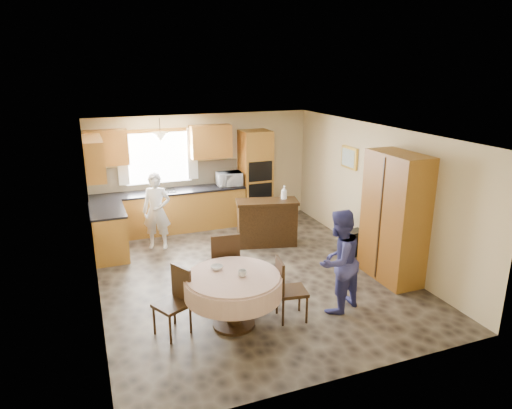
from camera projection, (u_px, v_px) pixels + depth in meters
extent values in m
cube|color=brown|center=(249.00, 274.00, 8.02)|extent=(5.00, 6.00, 0.01)
cube|color=white|center=(249.00, 132.00, 7.28)|extent=(5.00, 6.00, 0.01)
cube|color=#CFB884|center=(203.00, 170.00, 10.32)|extent=(5.00, 0.02, 2.50)
cube|color=#CFB884|center=(344.00, 282.00, 4.97)|extent=(5.00, 0.02, 2.50)
cube|color=#CFB884|center=(92.00, 224.00, 6.79)|extent=(0.02, 6.00, 2.50)
cube|color=#CFB884|center=(375.00, 192.00, 8.51)|extent=(0.02, 6.00, 2.50)
cube|color=white|center=(158.00, 158.00, 9.86)|extent=(1.40, 0.03, 1.10)
cube|color=white|center=(122.00, 158.00, 9.54)|extent=(0.22, 0.02, 1.15)
cube|color=white|center=(192.00, 154.00, 10.06)|extent=(0.22, 0.02, 1.15)
cube|color=#B3812F|center=(170.00, 212.00, 10.00)|extent=(3.30, 0.60, 0.88)
cube|color=black|center=(169.00, 192.00, 9.87)|extent=(3.30, 0.64, 0.04)
cube|color=#B3812F|center=(109.00, 233.00, 8.73)|extent=(0.60, 1.20, 0.88)
cube|color=black|center=(107.00, 210.00, 8.60)|extent=(0.64, 1.20, 0.04)
cube|color=#C1AE88|center=(166.00, 176.00, 10.04)|extent=(3.30, 0.02, 0.55)
cube|color=#C57E31|center=(106.00, 148.00, 9.28)|extent=(0.85, 0.33, 0.72)
cube|color=#C57E31|center=(211.00, 141.00, 10.04)|extent=(0.90, 0.33, 0.72)
cube|color=#C57E31|center=(94.00, 158.00, 8.26)|extent=(0.33, 1.20, 0.72)
cube|color=#B3812F|center=(255.00, 177.00, 10.50)|extent=(0.66, 0.62, 2.12)
cube|color=black|center=(261.00, 171.00, 10.16)|extent=(0.56, 0.01, 0.45)
cube|color=black|center=(260.00, 193.00, 10.31)|extent=(0.56, 0.01, 0.45)
cone|color=beige|center=(160.00, 137.00, 9.28)|extent=(0.36, 0.36, 0.18)
cube|color=#38220F|center=(267.00, 224.00, 9.23)|extent=(1.31, 0.79, 0.88)
cube|color=black|center=(355.00, 243.00, 8.78)|extent=(0.40, 0.31, 0.49)
cube|color=#B3812F|center=(394.00, 218.00, 7.59)|extent=(0.57, 1.14, 2.18)
cylinder|color=#38220F|center=(234.00, 303.00, 6.35)|extent=(0.20, 0.20, 0.71)
cylinder|color=#38220F|center=(234.00, 324.00, 6.45)|extent=(0.60, 0.60, 0.04)
cylinder|color=beige|center=(233.00, 277.00, 6.23)|extent=(1.29, 1.29, 0.05)
cylinder|color=beige|center=(233.00, 286.00, 6.27)|extent=(1.35, 1.35, 0.28)
cube|color=#38220F|center=(172.00, 305.00, 6.12)|extent=(0.55, 0.55, 0.05)
cube|color=#38220F|center=(181.00, 283.00, 6.18)|extent=(0.21, 0.36, 0.48)
cylinder|color=#38220F|center=(162.00, 329.00, 5.97)|extent=(0.03, 0.03, 0.41)
cylinder|color=#38220F|center=(188.00, 324.00, 6.09)|extent=(0.03, 0.03, 0.41)
cylinder|color=#38220F|center=(157.00, 316.00, 6.28)|extent=(0.03, 0.03, 0.41)
cylinder|color=#38220F|center=(182.00, 311.00, 6.40)|extent=(0.03, 0.03, 0.41)
cube|color=#38220F|center=(223.00, 265.00, 7.20)|extent=(0.52, 0.52, 0.06)
cube|color=#38220F|center=(226.00, 252.00, 6.92)|extent=(0.45, 0.09, 0.56)
cylinder|color=#38220F|center=(215.00, 287.00, 7.03)|extent=(0.04, 0.04, 0.48)
cylinder|color=#38220F|center=(240.00, 283.00, 7.17)|extent=(0.04, 0.04, 0.48)
cylinder|color=#38220F|center=(208.00, 276.00, 7.39)|extent=(0.04, 0.04, 0.48)
cylinder|color=#38220F|center=(232.00, 273.00, 7.53)|extent=(0.04, 0.04, 0.48)
cube|color=#38220F|center=(292.00, 291.00, 6.50)|extent=(0.46, 0.46, 0.05)
cube|color=#38220F|center=(280.00, 276.00, 6.39)|extent=(0.10, 0.39, 0.48)
cylinder|color=#38220F|center=(286.00, 313.00, 6.35)|extent=(0.03, 0.03, 0.41)
cylinder|color=#38220F|center=(308.00, 309.00, 6.47)|extent=(0.03, 0.03, 0.41)
cylinder|color=#38220F|center=(276.00, 302.00, 6.66)|extent=(0.03, 0.03, 0.41)
cylinder|color=#38220F|center=(297.00, 298.00, 6.78)|extent=(0.03, 0.03, 0.41)
cube|color=gold|center=(349.00, 158.00, 9.14)|extent=(0.05, 0.53, 0.44)
cube|color=silver|center=(348.00, 158.00, 9.12)|extent=(0.01, 0.44, 0.35)
imported|color=silver|center=(229.00, 179.00, 10.24)|extent=(0.56, 0.39, 0.30)
imported|color=silver|center=(157.00, 211.00, 8.98)|extent=(0.66, 0.55, 1.53)
imported|color=navy|center=(338.00, 261.00, 6.65)|extent=(0.93, 0.84, 1.56)
imported|color=#B2B2B2|center=(250.00, 204.00, 8.97)|extent=(0.23, 0.23, 0.06)
imported|color=silver|center=(284.00, 194.00, 9.18)|extent=(0.14, 0.14, 0.33)
imported|color=#B2B2B2|center=(242.00, 273.00, 6.18)|extent=(0.12, 0.12, 0.09)
imported|color=#B2B2B2|center=(217.00, 268.00, 6.40)|extent=(0.19, 0.19, 0.05)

